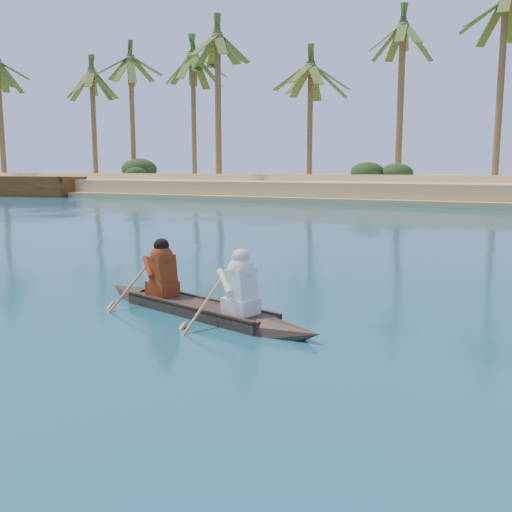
% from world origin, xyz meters
% --- Properties ---
extents(canoe, '(4.63, 1.90, 1.28)m').
position_xyz_m(canoe, '(-7.71, -4.00, 0.25)').
color(canoe, '#33261B').
rests_on(canoe, ground).
extents(barge_left, '(11.29, 5.38, 1.81)m').
position_xyz_m(barge_left, '(-41.16, 22.00, 0.63)').
color(barge_left, brown).
rests_on(barge_left, ground).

